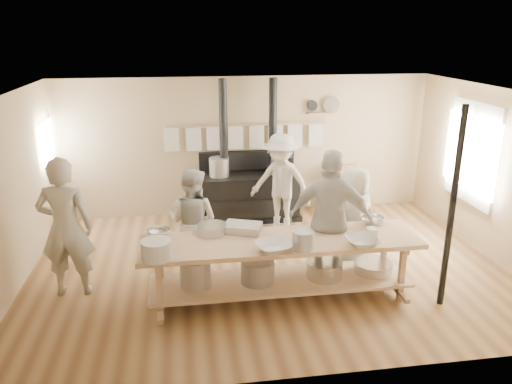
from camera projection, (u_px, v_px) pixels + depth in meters
ground at (268, 267)px, 7.51m from camera, size 7.00×7.00×0.00m
room_shell at (269, 163)px, 7.00m from camera, size 7.00×7.00×7.00m
window_right at (473, 153)px, 8.10m from camera, size 0.09×1.50×1.65m
left_opening at (47, 142)px, 8.40m from camera, size 0.00×0.90×0.90m
stove at (249, 191)px, 9.33m from camera, size 1.90×0.75×2.60m
towel_rail at (247, 134)px, 9.28m from camera, size 3.00×0.04×0.47m
back_wall_shelf at (323, 108)px, 9.38m from camera, size 0.63×0.14×0.32m
prep_table at (280, 263)px, 6.50m from camera, size 3.60×0.90×0.85m
support_post at (452, 210)px, 6.13m from camera, size 0.08×0.08×2.60m
cook_far_left at (66, 228)px, 6.50m from camera, size 0.71×0.48×1.91m
cook_left at (193, 221)px, 7.15m from camera, size 0.96×0.89×1.58m
cook_center at (354, 218)px, 7.36m from camera, size 0.86×0.68×1.53m
cook_right at (331, 220)px, 6.71m from camera, size 1.23×0.90×1.94m
cook_by_window at (281, 183)px, 8.67m from camera, size 1.29×1.17×1.74m
chair at (350, 201)px, 9.55m from camera, size 0.56×0.56×0.97m
bowl_white_a at (273, 247)px, 6.05m from camera, size 0.53×0.53×0.11m
bowl_steel_a at (159, 233)px, 6.47m from camera, size 0.44×0.44×0.10m
bowl_white_b at (362, 242)px, 6.21m from camera, size 0.44×0.44×0.10m
bowl_steel_b at (372, 220)px, 6.89m from camera, size 0.42×0.42×0.10m
roasting_pan at (243, 228)px, 6.63m from camera, size 0.56×0.47×0.11m
mixing_bowl_large at (212, 229)px, 6.57m from camera, size 0.43×0.43×0.12m
bucket_galv at (303, 240)px, 6.08m from camera, size 0.26×0.26×0.24m
deep_bowl_enamel at (156, 250)px, 5.83m from camera, size 0.42×0.42×0.23m
pitcher at (372, 236)px, 6.21m from camera, size 0.19×0.19×0.23m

